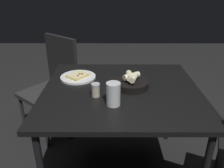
% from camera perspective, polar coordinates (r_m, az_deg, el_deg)
% --- Properties ---
extents(dining_table, '(1.05, 0.95, 0.75)m').
position_cam_1_polar(dining_table, '(1.55, 2.37, -3.34)').
color(dining_table, black).
rests_on(dining_table, ground).
extents(pizza_plate, '(0.26, 0.26, 0.04)m').
position_cam_1_polar(pizza_plate, '(1.69, -8.59, 1.87)').
color(pizza_plate, white).
rests_on(pizza_plate, dining_table).
extents(bread_basket, '(0.23, 0.23, 0.10)m').
position_cam_1_polar(bread_basket, '(1.53, 4.84, 0.33)').
color(bread_basket, black).
rests_on(bread_basket, dining_table).
extents(beer_glass, '(0.08, 0.08, 0.14)m').
position_cam_1_polar(beer_glass, '(1.30, 0.33, -2.86)').
color(beer_glass, silver).
rests_on(beer_glass, dining_table).
extents(pepper_shaker, '(0.05, 0.05, 0.09)m').
position_cam_1_polar(pepper_shaker, '(1.41, -4.17, -1.70)').
color(pepper_shaker, '#BFB299').
rests_on(pepper_shaker, dining_table).
extents(chair_far, '(0.62, 0.62, 0.94)m').
position_cam_1_polar(chair_far, '(2.25, -14.39, 0.79)').
color(chair_far, '#292929').
rests_on(chair_far, ground).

